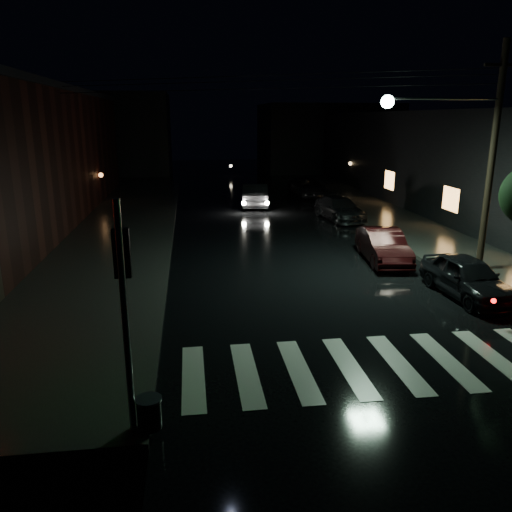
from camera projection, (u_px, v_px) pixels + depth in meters
name	position (u px, v px, depth m)	size (l,w,h in m)	color
ground	(249.00, 385.00, 10.81)	(120.00, 120.00, 0.00)	black
sidewalk_left	(109.00, 239.00, 23.52)	(6.00, 44.00, 0.15)	#282826
sidewalk_right	(411.00, 230.00, 25.44)	(4.00, 44.00, 0.15)	#282826
building_right	(499.00, 163.00, 29.37)	(10.00, 40.00, 6.00)	black
building_far_left	(101.00, 134.00, 51.43)	(14.00, 10.00, 8.00)	black
building_far_right	(327.00, 137.00, 54.64)	(14.00, 10.00, 7.00)	black
crosswalk	(374.00, 365.00, 11.67)	(9.00, 3.00, 0.01)	beige
signal_pole_corner	(138.00, 357.00, 8.73)	(0.68, 0.61, 4.20)	slate
utility_pole	(476.00, 147.00, 17.39)	(4.92, 0.44, 8.00)	black
parked_car_a	(468.00, 277.00, 15.96)	(1.56, 3.88, 1.32)	black
parked_car_b	(383.00, 246.00, 19.87)	(1.40, 4.01, 1.32)	black
parked_car_c	(340.00, 209.00, 28.18)	(1.78, 4.37, 1.27)	black
parked_car_d	(307.00, 187.00, 36.74)	(2.21, 4.80, 1.33)	black
oncoming_car	(255.00, 195.00, 32.37)	(1.60, 4.59, 1.51)	black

